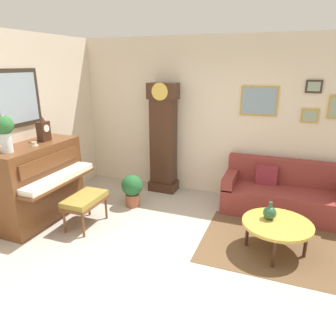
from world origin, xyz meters
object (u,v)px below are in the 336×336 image
object	(u,v)px
grandfather_clock	(163,142)
couch	(283,194)
coffee_table	(277,225)
green_jug	(270,213)
piano_bench	(85,201)
teacup	(34,144)
piano	(38,182)
potted_plant	(132,188)
flower_vase	(4,129)
mantel_clock	(43,130)

from	to	relation	value
grandfather_clock	couch	size ratio (longest dim) A/B	1.07
coffee_table	green_jug	xyz separation A→B (m)	(-0.11, 0.07, 0.12)
grandfather_clock	green_jug	xyz separation A→B (m)	(2.03, -1.36, -0.46)
piano_bench	teacup	size ratio (longest dim) A/B	6.03
grandfather_clock	coffee_table	bearing A→B (deg)	-33.77
piano	piano_bench	distance (m)	0.82
piano_bench	potted_plant	size ratio (longest dim) A/B	1.25
flower_vase	piano_bench	bearing A→B (deg)	32.71
piano	teacup	xyz separation A→B (m)	(0.08, -0.06, 0.62)
piano_bench	couch	bearing A→B (deg)	29.39
coffee_table	mantel_clock	xyz separation A→B (m)	(-3.48, -0.11, 0.99)
couch	coffee_table	size ratio (longest dim) A/B	2.16
piano	mantel_clock	distance (m)	0.80
piano	piano_bench	xyz separation A→B (m)	(0.79, 0.05, -0.20)
mantel_clock	coffee_table	bearing A→B (deg)	1.76
potted_plant	mantel_clock	bearing A→B (deg)	-149.27
teacup	couch	bearing A→B (deg)	25.55
grandfather_clock	couch	world-z (taller)	grandfather_clock
couch	potted_plant	world-z (taller)	couch
green_jug	potted_plant	distance (m)	2.31
piano_bench	grandfather_clock	size ratio (longest dim) A/B	0.34
piano	mantel_clock	size ratio (longest dim) A/B	3.79
teacup	green_jug	distance (m)	3.41
green_jug	mantel_clock	bearing A→B (deg)	-177.05
piano	green_jug	bearing A→B (deg)	7.04
grandfather_clock	green_jug	world-z (taller)	grandfather_clock
piano	piano_bench	bearing A→B (deg)	3.73
flower_vase	potted_plant	bearing A→B (deg)	50.57
green_jug	coffee_table	bearing A→B (deg)	-31.91
grandfather_clock	mantel_clock	distance (m)	2.09
green_jug	piano	bearing A→B (deg)	-172.96
grandfather_clock	potted_plant	bearing A→B (deg)	-104.81
couch	potted_plant	distance (m)	2.50
piano_bench	teacup	distance (m)	1.09
teacup	coffee_table	bearing A→B (deg)	6.80
couch	mantel_clock	bearing A→B (deg)	-159.04
piano	potted_plant	distance (m)	1.48
mantel_clock	teacup	size ratio (longest dim) A/B	3.28
piano_bench	couch	xyz separation A→B (m)	(2.74, 1.55, -0.09)
piano_bench	potted_plant	distance (m)	0.93
grandfather_clock	green_jug	distance (m)	2.48
piano	flower_vase	bearing A→B (deg)	-89.79
piano_bench	flower_vase	distance (m)	1.46
couch	teacup	world-z (taller)	teacup
couch	green_jug	xyz separation A→B (m)	(-0.15, -1.18, 0.19)
couch	mantel_clock	xyz separation A→B (m)	(-3.53, -1.35, 1.06)
piano_bench	grandfather_clock	world-z (taller)	grandfather_clock
piano_bench	green_jug	world-z (taller)	green_jug
grandfather_clock	couch	xyz separation A→B (m)	(2.18, -0.18, -0.65)
piano	couch	distance (m)	3.89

